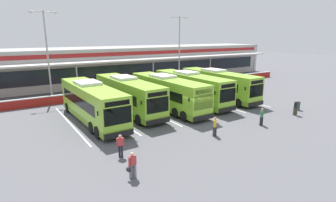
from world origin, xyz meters
TOP-DOWN VIEW (x-y plane):
  - ground_plane at (0.00, 0.00)m, footprint 200.00×200.00m
  - terminal_building at (-0.00, 26.91)m, footprint 70.00×13.00m
  - red_barrier_wall at (0.00, 14.50)m, footprint 60.00×0.40m
  - coach_bus_leftmost at (-8.42, 5.51)m, footprint 3.11×12.21m
  - coach_bus_left_centre at (-4.16, 6.68)m, footprint 3.11×12.21m
  - coach_bus_centre at (0.03, 5.35)m, footprint 3.11×12.21m
  - coach_bus_right_centre at (3.98, 6.20)m, footprint 3.11×12.21m
  - coach_bus_rightmost at (8.36, 6.13)m, footprint 3.11×12.21m
  - bay_stripe_far_west at (-10.50, 6.00)m, footprint 0.14×13.00m
  - bay_stripe_west at (-6.30, 6.00)m, footprint 0.14×13.00m
  - bay_stripe_mid_west at (-2.10, 6.00)m, footprint 0.14×13.00m
  - bay_stripe_centre at (2.10, 6.00)m, footprint 0.14×13.00m
  - bay_stripe_mid_east at (6.30, 6.00)m, footprint 0.14×13.00m
  - bay_stripe_east at (10.50, 6.00)m, footprint 0.14×13.00m
  - pedestrian_with_handbag at (-9.85, -6.28)m, footprint 0.65×0.35m
  - pedestrian_in_dark_coat at (-1.21, -3.81)m, footprint 0.46×0.43m
  - pedestrian_child at (4.27, -4.10)m, footprint 0.43×0.46m
  - pedestrian_near_bin at (-9.31, -3.28)m, footprint 0.53×0.39m
  - pedestrian_approaching_bus at (9.90, -3.90)m, footprint 0.53×0.30m
  - lamp_post_west at (-10.04, 17.40)m, footprint 3.24×0.28m
  - lamp_post_centre at (9.86, 17.09)m, footprint 3.24×0.28m
  - litter_bin at (11.97, -2.84)m, footprint 0.54×0.54m

SIDE VIEW (x-z plane):
  - ground_plane at x=0.00m, z-range 0.00..0.00m
  - bay_stripe_far_west at x=-10.50m, z-range 0.00..0.01m
  - bay_stripe_west at x=-6.30m, z-range 0.00..0.01m
  - bay_stripe_mid_west at x=-2.10m, z-range 0.00..0.01m
  - bay_stripe_centre at x=2.10m, z-range 0.00..0.01m
  - bay_stripe_mid_east at x=6.30m, z-range 0.00..0.01m
  - bay_stripe_east at x=10.50m, z-range 0.00..0.01m
  - litter_bin at x=11.97m, z-range 0.00..0.93m
  - red_barrier_wall at x=0.00m, z-range 0.01..1.10m
  - pedestrian_with_handbag at x=-9.85m, z-range 0.05..1.67m
  - pedestrian_in_dark_coat at x=-1.21m, z-range 0.06..1.68m
  - pedestrian_child at x=4.27m, z-range 0.06..1.68m
  - pedestrian_near_bin at x=-9.31m, z-range 0.06..1.68m
  - pedestrian_approaching_bus at x=9.90m, z-range 0.06..1.68m
  - coach_bus_leftmost at x=-8.42m, z-range -0.10..3.68m
  - coach_bus_left_centre at x=-4.16m, z-range -0.10..3.68m
  - coach_bus_centre at x=0.03m, z-range -0.10..3.68m
  - coach_bus_right_centre at x=3.98m, z-range -0.10..3.68m
  - coach_bus_rightmost at x=8.36m, z-range -0.10..3.68m
  - terminal_building at x=0.00m, z-range 0.01..6.01m
  - lamp_post_west at x=-10.04m, z-range 0.79..11.79m
  - lamp_post_centre at x=9.86m, z-range 0.79..11.79m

